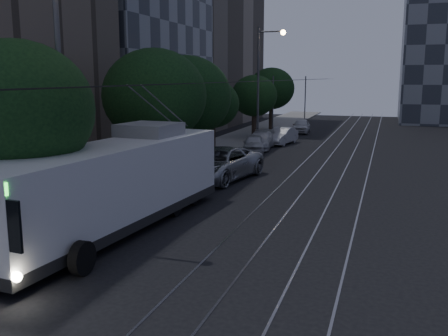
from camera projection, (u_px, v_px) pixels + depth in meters
name	position (u px, v px, depth m)	size (l,w,h in m)	color
ground	(236.00, 222.00, 20.59)	(120.00, 120.00, 0.00)	black
sidewalk	(220.00, 148.00, 41.57)	(5.00, 90.00, 0.15)	gray
tram_rails	(342.00, 154.00, 38.49)	(4.52, 90.00, 0.02)	gray
overhead_wires	(249.00, 108.00, 40.18)	(2.23, 90.00, 6.00)	black
trolleybus	(115.00, 185.00, 19.19)	(3.86, 13.23, 5.63)	silver
pickup_silver	(219.00, 164.00, 28.96)	(3.09, 6.70, 1.86)	#AAAEB2
car_white_a	(254.00, 144.00, 39.53)	(1.65, 4.09, 1.39)	#B4B3B8
car_white_b	(261.00, 140.00, 41.56)	(2.01, 4.94, 1.43)	#B3B3B7
car_white_c	(282.00, 136.00, 44.33)	(1.56, 4.47, 1.47)	#B3B3B7
car_white_d	(301.00, 126.00, 53.39)	(1.73, 4.30, 1.47)	silver
tree_0	(16.00, 110.00, 17.21)	(5.37, 5.37, 7.22)	black
tree_1	(155.00, 96.00, 27.32)	(5.73, 5.73, 7.47)	black
tree_2	(186.00, 97.00, 31.52)	(5.75, 5.75, 7.27)	black
tree_3	(213.00, 104.00, 37.63)	(4.04, 4.04, 5.73)	black
tree_4	(254.00, 96.00, 47.32)	(4.35, 4.35, 6.10)	black
tree_5	(271.00, 89.00, 53.96)	(4.98, 4.98, 6.91)	black
streetlamp_near	(69.00, 64.00, 17.12)	(2.55, 0.44, 10.63)	#4F4F51
streetlamp_far	(263.00, 75.00, 43.04)	(2.44, 0.44, 10.09)	#4F4F51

